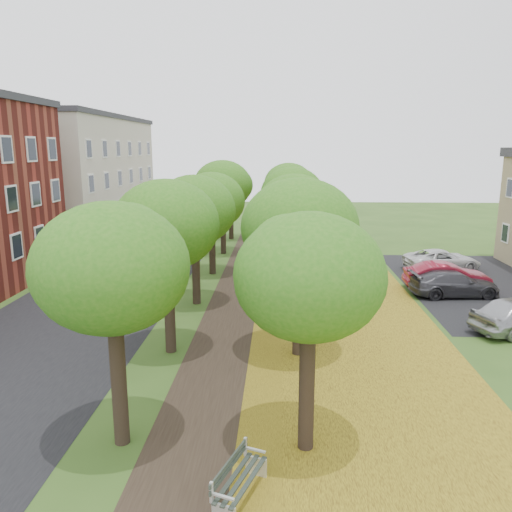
# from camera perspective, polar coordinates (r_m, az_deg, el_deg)

# --- Properties ---
(ground) EXTENTS (120.00, 120.00, 0.00)m
(ground) POSITION_cam_1_polar(r_m,az_deg,el_deg) (13.99, -5.78, -20.63)
(ground) COLOR #2D4C19
(ground) RESTS_ON ground
(street_asphalt) EXTENTS (8.00, 70.00, 0.01)m
(street_asphalt) POSITION_cam_1_polar(r_m,az_deg,el_deg) (29.21, -16.13, -3.26)
(street_asphalt) COLOR black
(street_asphalt) RESTS_ON ground
(footpath) EXTENTS (3.20, 70.00, 0.01)m
(footpath) POSITION_cam_1_polar(r_m,az_deg,el_deg) (27.73, -1.27, -3.59)
(footpath) COLOR black
(footpath) RESTS_ON ground
(leaf_verge) EXTENTS (7.50, 70.00, 0.01)m
(leaf_verge) POSITION_cam_1_polar(r_m,az_deg,el_deg) (27.84, 9.08, -3.68)
(leaf_verge) COLOR #AC961F
(leaf_verge) RESTS_ON ground
(parking_lot) EXTENTS (9.00, 16.00, 0.01)m
(parking_lot) POSITION_cam_1_polar(r_m,az_deg,el_deg) (30.90, 24.76, -3.08)
(parking_lot) COLOR black
(parking_lot) RESTS_ON ground
(tree_row_west) EXTENTS (3.91, 33.91, 6.31)m
(tree_row_west) POSITION_cam_1_polar(r_m,az_deg,el_deg) (27.08, -5.99, 5.91)
(tree_row_west) COLOR black
(tree_row_west) RESTS_ON ground
(tree_row_east) EXTENTS (3.91, 33.91, 6.31)m
(tree_row_east) POSITION_cam_1_polar(r_m,az_deg,el_deg) (26.78, 4.28, 5.87)
(tree_row_east) COLOR black
(tree_row_east) RESTS_ON ground
(building_cream) EXTENTS (10.30, 20.30, 10.40)m
(building_cream) POSITION_cam_1_polar(r_m,az_deg,el_deg) (48.49, -20.45, 8.71)
(building_cream) COLOR beige
(building_cream) RESTS_ON ground
(bench) EXTENTS (1.15, 1.97, 0.90)m
(bench) POSITION_cam_1_polar(r_m,az_deg,el_deg) (12.00, -2.03, -24.12)
(bench) COLOR #252F29
(bench) RESTS_ON ground
(car_red) EXTENTS (4.53, 1.65, 1.48)m
(car_red) POSITION_cam_1_polar(r_m,az_deg,el_deg) (28.98, 21.00, -2.21)
(car_red) COLOR maroon
(car_red) RESTS_ON ground
(car_grey) EXTENTS (4.71, 2.26, 1.32)m
(car_grey) POSITION_cam_1_polar(r_m,az_deg,el_deg) (27.95, 21.71, -2.96)
(car_grey) COLOR #37363C
(car_grey) RESTS_ON ground
(car_white) EXTENTS (5.00, 2.93, 1.31)m
(car_white) POSITION_cam_1_polar(r_m,az_deg,el_deg) (33.58, 20.48, -0.42)
(car_white) COLOR silver
(car_white) RESTS_ON ground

